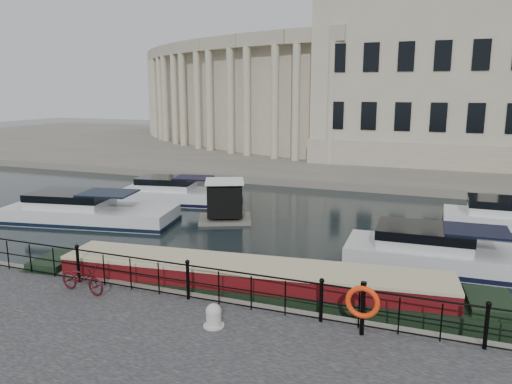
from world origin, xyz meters
TOP-DOWN VIEW (x-y plane):
  - ground_plane at (0.00, 0.00)m, footprint 160.00×160.00m
  - far_bank at (0.00, 39.00)m, footprint 120.00×42.00m
  - railing at (0.00, -2.25)m, footprint 24.14×0.14m
  - civic_building at (-1.00, 34.71)m, footprint 53.55×31.84m
  - bicycle at (-3.24, -2.96)m, footprint 1.76×0.80m
  - mooring_bollard at (1.46, -3.54)m, footprint 0.56×0.56m
  - life_ring_post at (5.14, -2.66)m, footprint 0.86×0.22m
  - narrowboat at (1.24, -0.44)m, footprint 15.78×3.86m
  - harbour_hut at (-3.60, 8.18)m, footprint 3.29×3.07m
  - cabin_cruisers at (-0.81, 7.70)m, footprint 28.33×9.52m

SIDE VIEW (x-z plane):
  - ground_plane at x=0.00m, z-range 0.00..0.00m
  - far_bank at x=0.00m, z-range 0.00..0.55m
  - narrowboat at x=1.24m, z-range -0.42..1.15m
  - cabin_cruisers at x=-0.81m, z-range -0.63..1.36m
  - mooring_bollard at x=1.46m, z-range 0.53..1.16m
  - harbour_hut at x=-3.60m, z-range -0.13..2.03m
  - bicycle at x=-3.24m, z-range 0.55..1.44m
  - railing at x=0.00m, z-range 0.59..1.81m
  - life_ring_post at x=5.14m, z-range 0.73..2.13m
  - civic_building at x=-1.00m, z-range -1.39..15.46m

